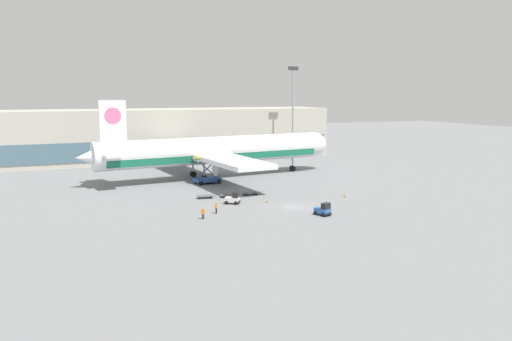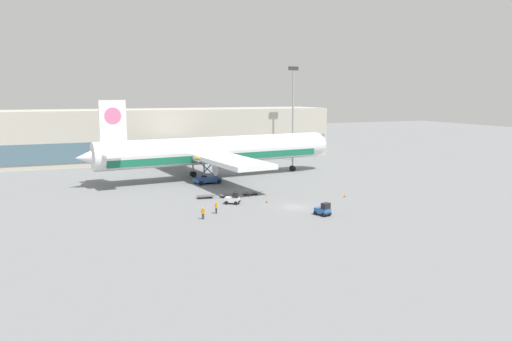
{
  "view_description": "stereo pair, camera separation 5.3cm",
  "coord_description": "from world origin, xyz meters",
  "views": [
    {
      "loc": [
        -36.48,
        -70.35,
        18.22
      ],
      "look_at": [
        -0.85,
        14.54,
        4.0
      ],
      "focal_mm": 35.0,
      "sensor_mm": 36.0,
      "label": 1
    },
    {
      "loc": [
        -36.43,
        -70.38,
        18.22
      ],
      "look_at": [
        -0.85,
        14.54,
        4.0
      ],
      "focal_mm": 35.0,
      "sensor_mm": 36.0,
      "label": 2
    }
  ],
  "objects": [
    {
      "name": "ground_crew_far",
      "position": [
        -16.11,
        -1.77,
        1.03
      ],
      "size": [
        0.54,
        0.33,
        1.76
      ],
      "rotation": [
        0.0,
        0.0,
        2.81
      ],
      "color": "black",
      "rests_on": "ground_plane"
    },
    {
      "name": "traffic_cone_near",
      "position": [
        -2.8,
        5.17,
        0.33
      ],
      "size": [
        0.4,
        0.4,
        0.67
      ],
      "color": "black",
      "rests_on": "ground_plane"
    },
    {
      "name": "baggage_dolly_second",
      "position": [
        -7.38,
        11.7,
        0.39
      ],
      "size": [
        3.76,
        1.77,
        0.48
      ],
      "rotation": [
        0.0,
        0.0,
        -0.1
      ],
      "color": "#56565B",
      "rests_on": "ground_plane"
    },
    {
      "name": "airplane_main",
      "position": [
        -3.62,
        32.24,
        5.84
      ],
      "size": [
        58.04,
        48.55,
        17.0
      ],
      "rotation": [
        0.0,
        0.0,
        0.1
      ],
      "color": "white",
      "rests_on": "ground_plane"
    },
    {
      "name": "light_mast",
      "position": [
        26.03,
        52.42,
        14.61
      ],
      "size": [
        2.8,
        0.5,
        25.47
      ],
      "color": "#9EA0A5",
      "rests_on": "ground_plane"
    },
    {
      "name": "baggage_dolly_third",
      "position": [
        -3.04,
        12.05,
        0.39
      ],
      "size": [
        3.76,
        1.77,
        0.48
      ],
      "rotation": [
        0.0,
        0.0,
        -0.1
      ],
      "color": "#56565B",
      "rests_on": "ground_plane"
    },
    {
      "name": "ground_crew_near",
      "position": [
        -13.24,
        0.79,
        1.08
      ],
      "size": [
        0.44,
        0.42,
        1.82
      ],
      "rotation": [
        0.0,
        0.0,
        3.9
      ],
      "color": "black",
      "rests_on": "ground_plane"
    },
    {
      "name": "ground_plane",
      "position": [
        0.0,
        0.0,
        0.0
      ],
      "size": [
        400.0,
        400.0,
        0.0
      ],
      "primitive_type": "plane",
      "color": "slate"
    },
    {
      "name": "baggage_dolly_lead",
      "position": [
        -11.44,
        12.37,
        0.39
      ],
      "size": [
        3.76,
        1.77,
        0.48
      ],
      "rotation": [
        0.0,
        0.0,
        -0.1
      ],
      "color": "#56565B",
      "rests_on": "ground_plane"
    },
    {
      "name": "scissor_lift_loader",
      "position": [
        -6.81,
        26.18,
        2.09
      ],
      "size": [
        5.47,
        3.82,
        5.51
      ],
      "rotation": [
        0.0,
        0.0,
        0.1
      ],
      "color": "#284C99",
      "rests_on": "ground_plane"
    },
    {
      "name": "traffic_cone_far",
      "position": [
        11.83,
        3.83,
        0.35
      ],
      "size": [
        0.4,
        0.4,
        0.71
      ],
      "color": "black",
      "rests_on": "ground_plane"
    },
    {
      "name": "terminal_building",
      "position": [
        -4.4,
        67.79,
        6.99
      ],
      "size": [
        90.0,
        18.2,
        14.0
      ],
      "color": "#BCB7A8",
      "rests_on": "ground_plane"
    },
    {
      "name": "baggage_tug_mid",
      "position": [
        1.33,
        -6.58,
        0.88
      ],
      "size": [
        2.22,
        2.74,
        2.0
      ],
      "rotation": [
        0.0,
        0.0,
        -1.27
      ],
      "color": "#2D66B7",
      "rests_on": "ground_plane"
    },
    {
      "name": "baggage_tug_foreground",
      "position": [
        -8.47,
        6.23,
        0.88
      ],
      "size": [
        2.81,
        2.6,
        2.0
      ],
      "rotation": [
        0.0,
        0.0,
        -0.6
      ],
      "color": "silver",
      "rests_on": "ground_plane"
    }
  ]
}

